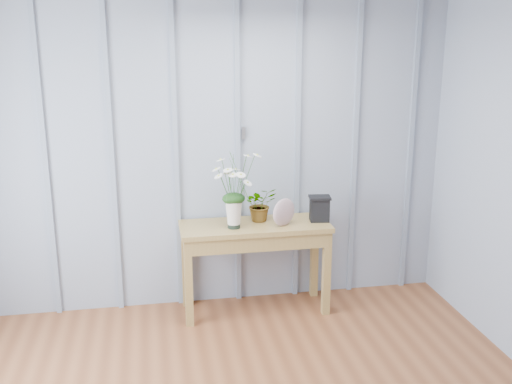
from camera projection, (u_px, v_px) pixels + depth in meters
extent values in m
cube|color=#929DB2|center=(207.00, 158.00, 4.84)|extent=(4.00, 0.01, 2.50)
cube|color=#B3B3B8|center=(244.00, 133.00, 4.83)|extent=(0.03, 0.01, 0.10)
cube|color=gray|center=(46.00, 165.00, 4.62)|extent=(0.04, 0.03, 2.50)
cube|color=gray|center=(112.00, 162.00, 4.70)|extent=(0.04, 0.03, 2.50)
cube|color=gray|center=(176.00, 160.00, 4.79)|extent=(0.04, 0.03, 2.50)
cube|color=gray|center=(238.00, 157.00, 4.88)|extent=(0.04, 0.03, 2.50)
cube|color=gray|center=(297.00, 155.00, 4.96)|extent=(0.04, 0.03, 2.50)
cube|color=gray|center=(355.00, 153.00, 5.05)|extent=(0.04, 0.03, 2.50)
cube|color=gray|center=(410.00, 151.00, 5.14)|extent=(0.04, 0.03, 2.50)
cube|color=olive|center=(255.00, 226.00, 4.80)|extent=(1.20, 0.45, 0.04)
cube|color=olive|center=(255.00, 236.00, 4.83)|extent=(1.13, 0.42, 0.12)
cube|color=olive|center=(189.00, 284.00, 4.64)|extent=(0.06, 0.06, 0.71)
cube|color=olive|center=(326.00, 273.00, 4.83)|extent=(0.06, 0.06, 0.71)
cube|color=olive|center=(186.00, 266.00, 4.98)|extent=(0.06, 0.06, 0.71)
cube|color=olive|center=(314.00, 257.00, 5.17)|extent=(0.06, 0.06, 0.71)
cylinder|color=black|center=(234.00, 224.00, 4.70)|extent=(0.10, 0.10, 0.06)
cone|color=white|center=(234.00, 213.00, 4.68)|extent=(0.17, 0.17, 0.23)
ellipsoid|color=#123811|center=(234.00, 199.00, 4.64)|extent=(0.18, 0.15, 0.09)
imported|color=#123811|center=(260.00, 204.00, 4.85)|extent=(0.29, 0.26, 0.28)
ellipsoid|color=#89546D|center=(284.00, 212.00, 4.73)|extent=(0.23, 0.17, 0.22)
cube|color=black|center=(319.00, 210.00, 4.85)|extent=(0.16, 0.13, 0.19)
cube|color=black|center=(320.00, 197.00, 4.82)|extent=(0.19, 0.15, 0.02)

